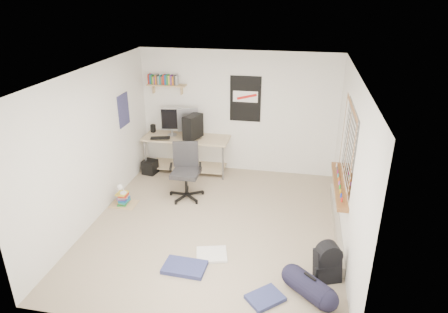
% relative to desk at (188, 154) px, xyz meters
% --- Properties ---
extents(floor, '(4.00, 4.50, 0.01)m').
position_rel_desk_xyz_m(floor, '(1.02, -2.00, -0.37)').
color(floor, gray).
rests_on(floor, ground).
extents(ceiling, '(4.00, 4.50, 0.01)m').
position_rel_desk_xyz_m(ceiling, '(1.02, -2.00, 2.14)').
color(ceiling, white).
rests_on(ceiling, ground).
extents(back_wall, '(4.00, 0.01, 2.50)m').
position_rel_desk_xyz_m(back_wall, '(1.02, 0.25, 0.89)').
color(back_wall, silver).
rests_on(back_wall, ground).
extents(left_wall, '(0.01, 4.50, 2.50)m').
position_rel_desk_xyz_m(left_wall, '(-0.99, -2.00, 0.89)').
color(left_wall, silver).
rests_on(left_wall, ground).
extents(right_wall, '(0.01, 4.50, 2.50)m').
position_rel_desk_xyz_m(right_wall, '(3.02, -2.00, 0.89)').
color(right_wall, silver).
rests_on(right_wall, ground).
extents(desk, '(1.92, 1.35, 0.80)m').
position_rel_desk_xyz_m(desk, '(0.00, 0.00, 0.00)').
color(desk, beige).
rests_on(desk, floor).
extents(monitor_left, '(0.44, 0.16, 0.48)m').
position_rel_desk_xyz_m(monitor_left, '(-0.32, -0.02, 0.67)').
color(monitor_left, '#A1A1A6').
rests_on(monitor_left, desk).
extents(monitor_right, '(0.44, 0.27, 0.47)m').
position_rel_desk_xyz_m(monitor_right, '(0.03, 0.00, 0.67)').
color(monitor_right, '#9B9A9F').
rests_on(monitor_right, desk).
extents(pc_tower, '(0.34, 0.50, 0.47)m').
position_rel_desk_xyz_m(pc_tower, '(0.18, -0.18, 0.67)').
color(pc_tower, black).
rests_on(pc_tower, desk).
extents(keyboard, '(0.41, 0.23, 0.02)m').
position_rel_desk_xyz_m(keyboard, '(-0.47, -0.32, 0.45)').
color(keyboard, black).
rests_on(keyboard, desk).
extents(speaker_left, '(0.10, 0.10, 0.16)m').
position_rel_desk_xyz_m(speaker_left, '(-0.73, 0.00, 0.52)').
color(speaker_left, black).
rests_on(speaker_left, desk).
extents(speaker_right, '(0.11, 0.11, 0.18)m').
position_rel_desk_xyz_m(speaker_right, '(0.19, -0.24, 0.53)').
color(speaker_right, black).
rests_on(speaker_right, desk).
extents(office_chair, '(0.82, 0.82, 1.03)m').
position_rel_desk_xyz_m(office_chair, '(0.30, -1.17, 0.12)').
color(office_chair, '#28272A').
rests_on(office_chair, floor).
extents(wall_shelf, '(0.80, 0.22, 0.24)m').
position_rel_desk_xyz_m(wall_shelf, '(-0.43, 0.14, 1.42)').
color(wall_shelf, tan).
rests_on(wall_shelf, back_wall).
extents(poster_back_wall, '(0.62, 0.03, 0.92)m').
position_rel_desk_xyz_m(poster_back_wall, '(1.17, 0.23, 1.19)').
color(poster_back_wall, black).
rests_on(poster_back_wall, back_wall).
extents(poster_left_wall, '(0.02, 0.42, 0.60)m').
position_rel_desk_xyz_m(poster_left_wall, '(-0.97, -0.80, 1.14)').
color(poster_left_wall, navy).
rests_on(poster_left_wall, left_wall).
extents(window, '(0.10, 1.50, 1.26)m').
position_rel_desk_xyz_m(window, '(2.97, -1.70, 1.08)').
color(window, brown).
rests_on(window, right_wall).
extents(baseboard_heater, '(0.08, 2.50, 0.18)m').
position_rel_desk_xyz_m(baseboard_heater, '(2.97, -1.70, -0.28)').
color(baseboard_heater, '#B7B2A8').
rests_on(baseboard_heater, floor).
extents(backpack, '(0.41, 0.37, 0.45)m').
position_rel_desk_xyz_m(backpack, '(2.77, -2.96, -0.16)').
color(backpack, black).
rests_on(backpack, floor).
extents(duffel_bag, '(0.41, 0.41, 0.58)m').
position_rel_desk_xyz_m(duffel_bag, '(2.53, -3.36, -0.22)').
color(duffel_bag, black).
rests_on(duffel_bag, floor).
extents(tshirt, '(0.52, 0.47, 0.04)m').
position_rel_desk_xyz_m(tshirt, '(1.14, -2.80, -0.34)').
color(tshirt, silver).
rests_on(tshirt, floor).
extents(jeans_a, '(0.60, 0.40, 0.06)m').
position_rel_desk_xyz_m(jeans_a, '(0.84, -3.16, -0.33)').
color(jeans_a, navy).
rests_on(jeans_a, floor).
extents(jeans_b, '(0.54, 0.53, 0.05)m').
position_rel_desk_xyz_m(jeans_b, '(2.00, -3.53, -0.34)').
color(jeans_b, navy).
rests_on(jeans_b, floor).
extents(book_stack, '(0.49, 0.45, 0.27)m').
position_rel_desk_xyz_m(book_stack, '(-0.73, -1.65, -0.21)').
color(book_stack, olive).
rests_on(book_stack, floor).
extents(desk_lamp, '(0.14, 0.20, 0.19)m').
position_rel_desk_xyz_m(desk_lamp, '(-0.71, -1.67, 0.02)').
color(desk_lamp, white).
rests_on(desk_lamp, book_stack).
extents(subwoofer, '(0.31, 0.31, 0.30)m').
position_rel_desk_xyz_m(subwoofer, '(-0.73, -0.33, -0.22)').
color(subwoofer, black).
rests_on(subwoofer, floor).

